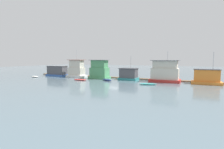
% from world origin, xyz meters
% --- Properties ---
extents(ground_plane, '(200.00, 200.00, 0.00)m').
position_xyz_m(ground_plane, '(0.00, 0.00, 0.00)').
color(ground_plane, slate).
extents(dock_walkway, '(59.60, 1.49, 0.30)m').
position_xyz_m(dock_walkway, '(0.00, 2.91, 0.15)').
color(dock_walkway, brown).
rests_on(dock_walkway, ground_plane).
extents(houseboat_blue, '(7.29, 3.34, 3.44)m').
position_xyz_m(houseboat_blue, '(-20.69, -0.25, 1.64)').
color(houseboat_blue, '#3866B7').
rests_on(houseboat_blue, ground_plane).
extents(houseboat_white, '(5.63, 3.80, 8.52)m').
position_xyz_m(houseboat_white, '(-12.63, -0.33, 2.36)').
color(houseboat_white, white).
rests_on(houseboat_white, ground_plane).
extents(houseboat_green, '(5.72, 3.80, 5.46)m').
position_xyz_m(houseboat_green, '(-4.26, -0.55, 2.44)').
color(houseboat_green, '#4C9360').
rests_on(houseboat_green, ground_plane).
extents(houseboat_teal, '(5.05, 3.49, 6.51)m').
position_xyz_m(houseboat_teal, '(4.45, 0.22, 1.54)').
color(houseboat_teal, teal).
rests_on(houseboat_teal, ground_plane).
extents(houseboat_red, '(7.34, 4.18, 7.60)m').
position_xyz_m(houseboat_red, '(14.10, 0.17, 2.41)').
color(houseboat_red, red).
rests_on(houseboat_red, ground_plane).
extents(houseboat_orange, '(6.31, 3.41, 7.31)m').
position_xyz_m(houseboat_orange, '(23.27, 0.31, 1.56)').
color(houseboat_orange, orange).
rests_on(houseboat_orange, ground_plane).
extents(dinghy_white, '(3.18, 1.58, 0.42)m').
position_xyz_m(dinghy_white, '(-24.23, -6.21, 0.21)').
color(dinghy_white, white).
rests_on(dinghy_white, ground_plane).
extents(dinghy_red, '(4.00, 1.52, 0.35)m').
position_xyz_m(dinghy_red, '(-6.88, -6.40, 0.18)').
color(dinghy_red, red).
rests_on(dinghy_red, ground_plane).
extents(dinghy_navy, '(3.38, 2.10, 0.52)m').
position_xyz_m(dinghy_navy, '(0.11, -4.25, 0.26)').
color(dinghy_navy, navy).
rests_on(dinghy_navy, ground_plane).
extents(dinghy_teal, '(4.05, 2.17, 0.36)m').
position_xyz_m(dinghy_teal, '(11.47, -6.47, 0.18)').
color(dinghy_teal, teal).
rests_on(dinghy_teal, ground_plane).
extents(mooring_post_far_right, '(0.22, 0.22, 1.34)m').
position_xyz_m(mooring_post_far_right, '(-20.92, 1.92, 0.67)').
color(mooring_post_far_right, brown).
rests_on(mooring_post_far_right, ground_plane).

